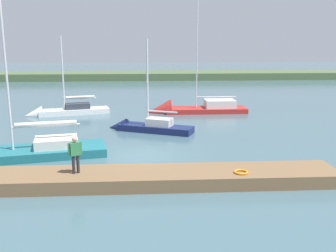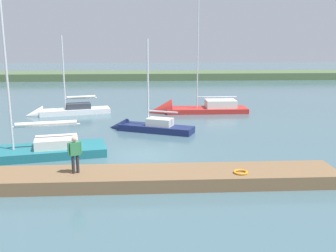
# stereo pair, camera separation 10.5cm
# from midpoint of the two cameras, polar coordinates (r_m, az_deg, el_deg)

# --- Properties ---
(ground_plane) EXTENTS (200.00, 200.00, 0.00)m
(ground_plane) POSITION_cam_midpoint_polar(r_m,az_deg,el_deg) (22.37, -4.27, -4.52)
(ground_plane) COLOR #42606B
(far_shoreline) EXTENTS (180.00, 8.00, 2.40)m
(far_shoreline) POSITION_cam_midpoint_polar(r_m,az_deg,el_deg) (68.99, -3.86, 6.98)
(far_shoreline) COLOR #4C603D
(far_shoreline) RESTS_ON ground_plane
(dock_pier) EXTENTS (18.55, 2.44, 0.62)m
(dock_pier) POSITION_cam_midpoint_polar(r_m,az_deg,el_deg) (18.05, -4.43, -7.68)
(dock_pier) COLOR brown
(dock_pier) RESTS_ON ground_plane
(life_ring_buoy) EXTENTS (0.66, 0.66, 0.10)m
(life_ring_buoy) POSITION_cam_midpoint_polar(r_m,az_deg,el_deg) (18.00, 10.60, -6.71)
(life_ring_buoy) COLOR orange
(life_ring_buoy) RESTS_ON dock_pier
(sailboat_behind_pier) EXTENTS (6.63, 4.03, 7.41)m
(sailboat_behind_pier) POSITION_cam_midpoint_polar(r_m,az_deg,el_deg) (28.61, -3.46, -0.45)
(sailboat_behind_pier) COLOR navy
(sailboat_behind_pier) RESTS_ON ground_plane
(sailboat_far_left) EXTENTS (7.61, 3.51, 7.80)m
(sailboat_far_left) POSITION_cam_midpoint_polar(r_m,az_deg,el_deg) (36.24, -15.39, 1.89)
(sailboat_far_left) COLOR white
(sailboat_far_left) RESTS_ON ground_plane
(sailboat_far_right) EXTENTS (9.24, 2.50, 11.73)m
(sailboat_far_right) POSITION_cam_midpoint_polar(r_m,az_deg,el_deg) (36.09, 2.93, 2.26)
(sailboat_far_right) COLOR #B22823
(sailboat_far_right) RESTS_ON ground_plane
(person_on_dock) EXTENTS (0.58, 0.41, 1.71)m
(person_on_dock) POSITION_cam_midpoint_polar(r_m,az_deg,el_deg) (17.91, -13.75, -3.80)
(person_on_dock) COLOR #28282D
(person_on_dock) RESTS_ON dock_pier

